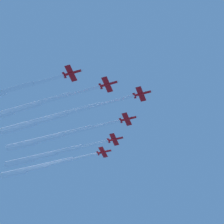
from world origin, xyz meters
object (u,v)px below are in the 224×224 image
jet_port_inner (47,138)px  jet_starboard_inner (24,108)px  jet_lead (47,119)px  jet_port_mid (42,156)px  jet_port_outer (35,168)px

jet_port_inner → jet_starboard_inner: (24.03, -9.83, 0.54)m
jet_lead → jet_starboard_inner: size_ratio=1.13×
jet_port_mid → jet_lead: bearing=8.3°
jet_port_inner → jet_port_outer: size_ratio=1.03×
jet_port_mid → jet_port_inner: bearing=12.9°
jet_port_inner → jet_port_mid: jet_port_inner is taller
jet_port_inner → jet_port_mid: (-16.49, -3.77, -0.52)m
jet_lead → jet_starboard_inner: (9.81, -10.55, -1.38)m
jet_starboard_inner → jet_lead: bearing=132.9°
jet_port_outer → jet_starboard_inner: bearing=-0.6°
jet_port_mid → jet_port_outer: bearing=-162.7°
jet_lead → jet_starboard_inner: jet_lead is taller
jet_lead → jet_port_outer: jet_port_outer is taller
jet_port_inner → jet_port_mid: size_ratio=1.03×
jet_port_inner → jet_starboard_inner: bearing=-22.3°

